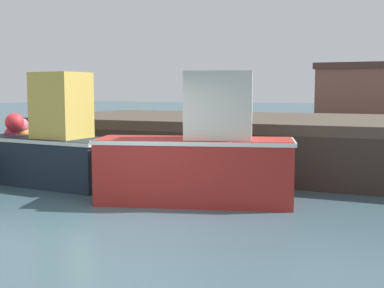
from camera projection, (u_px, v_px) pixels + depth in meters
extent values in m
cube|color=#38515B|center=(117.00, 233.00, 8.06)|extent=(120.00, 160.00, 0.10)
cube|color=#473D33|center=(301.00, 122.00, 14.10)|extent=(14.87, 6.03, 0.25)
cube|color=#312A23|center=(276.00, 162.00, 11.53)|extent=(14.87, 0.24, 1.20)
cylinder|color=#312A23|center=(31.00, 148.00, 14.33)|extent=(0.28, 0.28, 1.20)
cylinder|color=#312A23|center=(277.00, 161.00, 11.59)|extent=(0.28, 0.28, 1.20)
cylinder|color=#312A23|center=(193.00, 135.00, 18.50)|extent=(0.28, 0.28, 1.20)
cylinder|color=#312A23|center=(141.00, 154.00, 12.96)|extent=(7.06, 0.14, 1.10)
cube|color=#19232D|center=(49.00, 161.00, 11.98)|extent=(3.53, 1.60, 1.12)
cube|color=silver|center=(48.00, 139.00, 11.92)|extent=(3.60, 1.63, 0.08)
cube|color=gold|center=(61.00, 105.00, 11.64)|extent=(1.18, 1.08, 1.50)
sphere|color=orange|center=(22.00, 134.00, 12.82)|extent=(0.40, 0.40, 0.40)
sphere|color=red|center=(15.00, 122.00, 12.52)|extent=(0.46, 0.46, 0.46)
sphere|color=#EA5B70|center=(20.00, 126.00, 12.77)|extent=(0.42, 0.42, 0.42)
sphere|color=#DB3866|center=(11.00, 134.00, 12.66)|extent=(0.34, 0.34, 0.34)
cube|color=maroon|center=(194.00, 171.00, 9.97)|extent=(3.95, 2.15, 1.28)
cube|color=silver|center=(195.00, 141.00, 9.91)|extent=(4.03, 2.19, 0.08)
cube|color=beige|center=(219.00, 105.00, 9.77)|extent=(1.46, 1.17, 1.30)
cube|color=brown|center=(379.00, 93.00, 42.20)|extent=(9.59, 6.22, 3.91)
cube|color=#4F2D24|center=(380.00, 66.00, 41.97)|extent=(9.97, 6.47, 0.50)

